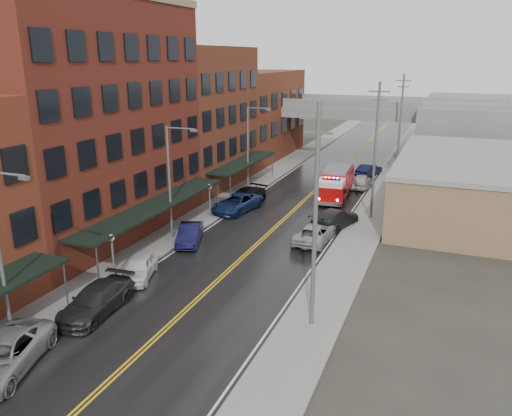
% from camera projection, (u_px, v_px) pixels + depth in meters
% --- Properties ---
extents(road, '(11.00, 160.00, 0.02)m').
position_uv_depth(road, '(277.00, 226.00, 42.97)').
color(road, black).
rests_on(road, ground).
extents(sidewalk_left, '(3.00, 160.00, 0.15)m').
position_uv_depth(sidewalk_left, '(201.00, 216.00, 45.51)').
color(sidewalk_left, slate).
rests_on(sidewalk_left, ground).
extents(sidewalk_right, '(3.00, 160.00, 0.15)m').
position_uv_depth(sidewalk_right, '(362.00, 236.00, 40.40)').
color(sidewalk_right, slate).
rests_on(sidewalk_right, ground).
extents(curb_left, '(0.30, 160.00, 0.15)m').
position_uv_depth(curb_left, '(218.00, 218.00, 44.93)').
color(curb_left, gray).
rests_on(curb_left, ground).
extents(curb_right, '(0.30, 160.00, 0.15)m').
position_uv_depth(curb_right, '(342.00, 233.00, 40.98)').
color(curb_right, gray).
rests_on(curb_right, ground).
extents(brick_building_b, '(9.00, 20.00, 18.00)m').
position_uv_depth(brick_building_b, '(87.00, 124.00, 38.76)').
color(brick_building_b, '#591B17').
rests_on(brick_building_b, ground).
extents(brick_building_c, '(9.00, 15.00, 15.00)m').
position_uv_depth(brick_building_c, '(195.00, 118.00, 54.78)').
color(brick_building_c, brown).
rests_on(brick_building_c, ground).
extents(brick_building_far, '(9.00, 20.00, 12.00)m').
position_uv_depth(brick_building_far, '(254.00, 115.00, 70.79)').
color(brick_building_far, maroon).
rests_on(brick_building_far, ground).
extents(tan_building, '(14.00, 22.00, 5.00)m').
position_uv_depth(tan_building, '(478.00, 188.00, 45.55)').
color(tan_building, '#94744F').
rests_on(tan_building, ground).
extents(right_far_block, '(18.00, 30.00, 8.00)m').
position_uv_depth(right_far_block, '(488.00, 129.00, 71.11)').
color(right_far_block, slate).
rests_on(right_far_block, ground).
extents(awning_1, '(2.60, 18.00, 3.09)m').
position_uv_depth(awning_1, '(156.00, 205.00, 38.49)').
color(awning_1, black).
rests_on(awning_1, ground).
extents(awning_2, '(2.60, 13.00, 3.09)m').
position_uv_depth(awning_2, '(244.00, 162.00, 54.07)').
color(awning_2, black).
rests_on(awning_2, ground).
extents(globe_lamp_1, '(0.44, 0.44, 3.12)m').
position_uv_depth(globe_lamp_1, '(112.00, 246.00, 32.08)').
color(globe_lamp_1, '#59595B').
rests_on(globe_lamp_1, ground).
extents(globe_lamp_2, '(0.44, 0.44, 3.12)m').
position_uv_depth(globe_lamp_2, '(210.00, 193.00, 44.54)').
color(globe_lamp_2, '#59595B').
rests_on(globe_lamp_2, ground).
extents(street_lamp_0, '(2.64, 0.22, 9.00)m').
position_uv_depth(street_lamp_0, '(2.00, 247.00, 24.17)').
color(street_lamp_0, '#59595B').
rests_on(street_lamp_0, ground).
extents(street_lamp_1, '(2.64, 0.22, 9.00)m').
position_uv_depth(street_lamp_1, '(172.00, 176.00, 38.41)').
color(street_lamp_1, '#59595B').
rests_on(street_lamp_1, ground).
extents(street_lamp_2, '(2.64, 0.22, 9.00)m').
position_uv_depth(street_lamp_2, '(250.00, 143.00, 52.65)').
color(street_lamp_2, '#59595B').
rests_on(street_lamp_2, ground).
extents(utility_pole_0, '(1.80, 0.24, 12.00)m').
position_uv_depth(utility_pole_0, '(315.00, 215.00, 25.26)').
color(utility_pole_0, '#59595B').
rests_on(utility_pole_0, ground).
extents(utility_pole_1, '(1.80, 0.24, 12.00)m').
position_uv_depth(utility_pole_1, '(375.00, 149.00, 43.06)').
color(utility_pole_1, '#59595B').
rests_on(utility_pole_1, ground).
extents(utility_pole_2, '(1.80, 0.24, 12.00)m').
position_uv_depth(utility_pole_2, '(400.00, 122.00, 60.86)').
color(utility_pole_2, '#59595B').
rests_on(utility_pole_2, ground).
extents(overpass, '(40.00, 10.00, 7.50)m').
position_uv_depth(overpass, '(352.00, 116.00, 69.70)').
color(overpass, slate).
rests_on(overpass, ground).
extents(fire_truck, '(3.73, 8.43, 3.02)m').
position_uv_depth(fire_truck, '(336.00, 183.00, 50.85)').
color(fire_truck, '#B40809').
rests_on(fire_truck, ground).
extents(parked_car_left_2, '(4.37, 6.52, 1.66)m').
position_uv_depth(parked_car_left_2, '(2.00, 356.00, 22.94)').
color(parked_car_left_2, gray).
rests_on(parked_car_left_2, ground).
extents(parked_car_left_3, '(2.62, 5.67, 1.60)m').
position_uv_depth(parked_car_left_3, '(96.00, 300.00, 28.21)').
color(parked_car_left_3, black).
rests_on(parked_car_left_3, ground).
extents(parked_car_left_4, '(3.05, 4.67, 1.48)m').
position_uv_depth(parked_car_left_4, '(139.00, 267.00, 32.76)').
color(parked_car_left_4, white).
rests_on(parked_car_left_4, ground).
extents(parked_car_left_5, '(3.05, 4.83, 1.50)m').
position_uv_depth(parked_car_left_5, '(190.00, 234.00, 38.83)').
color(parked_car_left_5, black).
rests_on(parked_car_left_5, ground).
extents(parked_car_left_6, '(3.71, 6.24, 1.62)m').
position_uv_depth(parked_car_left_6, '(237.00, 203.00, 46.81)').
color(parked_car_left_6, navy).
rests_on(parked_car_left_6, ground).
extents(parked_car_left_7, '(3.22, 5.91, 1.62)m').
position_uv_depth(parked_car_left_7, '(245.00, 197.00, 48.75)').
color(parked_car_left_7, black).
rests_on(parked_car_left_7, ground).
extents(parked_car_right_0, '(2.61, 5.39, 1.48)m').
position_uv_depth(parked_car_right_0, '(314.00, 233.00, 39.10)').
color(parked_car_right_0, '#9EA2A6').
rests_on(parked_car_right_0, ground).
extents(parked_car_right_1, '(3.75, 6.09, 1.65)m').
position_uv_depth(parked_car_right_1, '(335.00, 218.00, 42.39)').
color(parked_car_right_1, black).
rests_on(parked_car_right_1, ground).
extents(parked_car_right_2, '(1.86, 4.51, 1.53)m').
position_uv_depth(parked_car_right_2, '(361.00, 181.00, 55.06)').
color(parked_car_right_2, '#BABABA').
rests_on(parked_car_right_2, ground).
extents(parked_car_right_3, '(2.71, 4.81, 1.50)m').
position_uv_depth(parked_car_right_3, '(369.00, 170.00, 60.56)').
color(parked_car_right_3, black).
rests_on(parked_car_right_3, ground).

